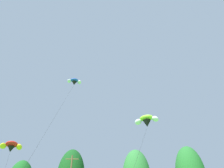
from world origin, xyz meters
TOP-DOWN VIEW (x-y plane):
  - parafoil_kite_high_blue_white at (-4.34, 33.17)m, footprint 2.54×16.68m
  - parafoil_kite_mid_lime_white at (6.18, 25.89)m, footprint 5.58×9.02m
  - parafoil_kite_far_red_yellow at (-13.67, 36.02)m, footprint 10.09×19.88m

SIDE VIEW (x-z plane):
  - parafoil_kite_far_red_yellow at x=-13.67m, z-range 5.92..16.37m
  - parafoil_kite_mid_lime_white at x=6.18m, z-range 6.23..17.03m
  - parafoil_kite_high_blue_white at x=-4.34m, z-range 11.27..31.86m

